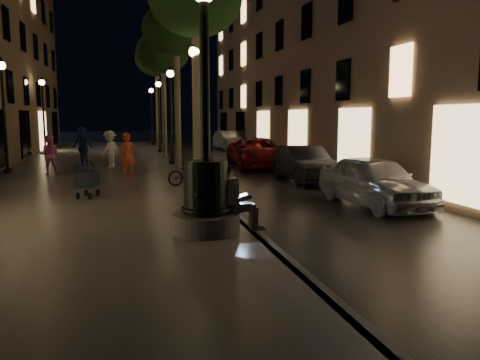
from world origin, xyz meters
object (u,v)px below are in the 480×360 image
object	(u,v)px
lamp_left_c	(43,106)
car_front	(375,181)
car_second	(304,164)
lamp_left_b	(3,100)
car_rear	(261,149)
car_fifth	(230,141)
pedestrian_red	(128,155)
pedestrian_blue	(83,147)
lamp_curb_b	(171,103)
pedestrian_pink	(49,155)
tree_second	(176,31)
lamp_curb_d	(152,108)
bicycle	(190,173)
fountain_lamppost	(206,184)
tree_far	(157,60)
car_third	(258,152)
tree_near	(195,1)
lamp_curb_a	(195,96)
seated_man_laptop	(235,197)
lamp_curb_c	(159,106)
stroller	(87,179)
pedestrian_white	(110,149)
tree_third	(163,53)

from	to	relation	value
lamp_left_c	car_front	xyz separation A→B (m)	(11.79, -19.37, -2.50)
car_second	lamp_left_b	bearing A→B (deg)	161.75
car_rear	car_fifth	xyz separation A→B (m)	(0.00, 8.23, 0.10)
car_second	pedestrian_red	bearing A→B (deg)	168.54
pedestrian_blue	pedestrian_red	bearing A→B (deg)	-20.99
lamp_curb_b	pedestrian_pink	bearing A→B (deg)	-151.84
tree_second	pedestrian_blue	bearing A→B (deg)	164.37
lamp_left_b	pedestrian_pink	distance (m)	2.97
lamp_curb_d	bicycle	distance (m)	23.41
fountain_lamppost	tree_far	size ratio (longest dim) A/B	0.69
car_front	pedestrian_blue	size ratio (longest dim) A/B	2.23
lamp_left_c	car_third	size ratio (longest dim) A/B	0.90
tree_second	car_fifth	bearing A→B (deg)	67.80
tree_near	lamp_curb_a	distance (m)	3.00
seated_man_laptop	car_fifth	size ratio (longest dim) A/B	0.30
fountain_lamppost	pedestrian_red	bearing A→B (deg)	98.83
pedestrian_blue	bicycle	world-z (taller)	pedestrian_blue
lamp_curb_c	lamp_left_c	bearing A→B (deg)	180.00
car_third	bicycle	distance (m)	8.10
fountain_lamppost	car_rear	world-z (taller)	fountain_lamppost
lamp_curb_b	bicycle	bearing A→B (deg)	-90.79
stroller	bicycle	world-z (taller)	stroller
lamp_left_c	pedestrian_white	size ratio (longest dim) A/B	2.80
tree_third	car_rear	xyz separation A→B (m)	(5.50, -1.00, -5.50)
seated_man_laptop	lamp_curb_b	bearing A→B (deg)	89.64
car_fifth	pedestrian_red	size ratio (longest dim) A/B	2.56
lamp_left_c	stroller	bearing A→B (deg)	-77.76
tree_second	pedestrian_blue	xyz separation A→B (m)	(-4.25, 1.19, -5.17)
tree_third	pedestrian_white	world-z (taller)	tree_third
tree_third	car_front	bearing A→B (deg)	-73.03
lamp_left_c	pedestrian_blue	world-z (taller)	lamp_left_c
car_fifth	pedestrian_white	distance (m)	14.60
tree_near	pedestrian_blue	world-z (taller)	tree_near
fountain_lamppost	seated_man_laptop	bearing A→B (deg)	-0.00
pedestrian_white	lamp_curb_b	bearing A→B (deg)	142.96
lamp_left_b	pedestrian_white	size ratio (longest dim) A/B	2.80
stroller	lamp_curb_a	bearing A→B (deg)	36.22
seated_man_laptop	car_front	bearing A→B (deg)	28.82
lamp_left_b	car_second	bearing A→B (deg)	-19.41
lamp_left_b	tree_second	bearing A→B (deg)	0.00
car_front	car_rear	world-z (taller)	car_front
car_fifth	bicycle	size ratio (longest dim) A/B	2.81
fountain_lamppost	tree_far	distance (m)	24.57
tree_far	pedestrian_blue	world-z (taller)	tree_far
car_front	pedestrian_red	size ratio (longest dim) A/B	2.46
lamp_curb_b	lamp_left_c	size ratio (longest dim) A/B	1.00
car_rear	pedestrian_pink	bearing A→B (deg)	-147.21
lamp_curb_d	lamp_left_b	xyz separation A→B (m)	(-7.10, -18.00, 0.00)
lamp_left_c	pedestrian_red	bearing A→B (deg)	-68.60
lamp_curb_b	pedestrian_blue	world-z (taller)	lamp_curb_b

